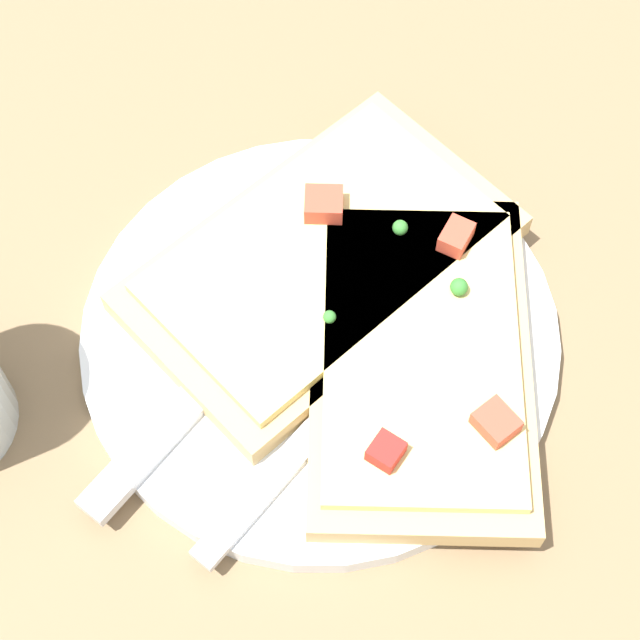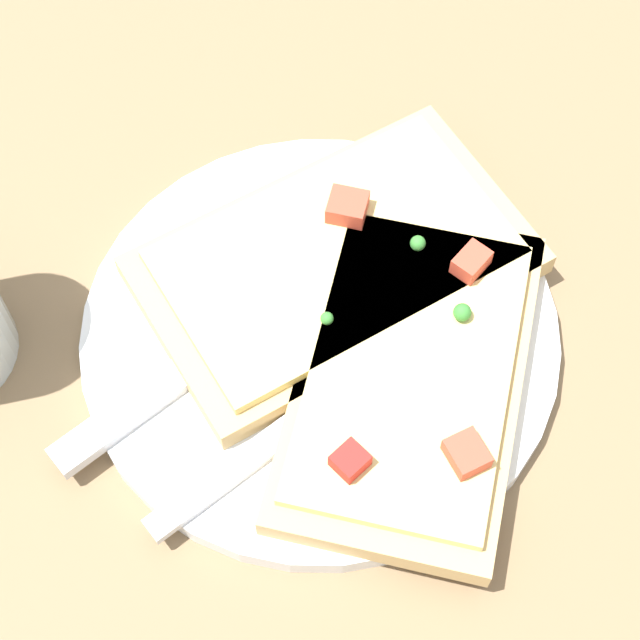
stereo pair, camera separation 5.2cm
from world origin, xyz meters
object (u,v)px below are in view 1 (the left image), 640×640
object	(u,v)px
pizza_slice_main	(321,260)
fork	(358,382)
plate	(320,335)
knife	(204,381)
pizza_slice_corner	(421,358)

from	to	relation	value
pizza_slice_main	fork	bearing A→B (deg)	-117.25
plate	pizza_slice_main	distance (m)	0.04
plate	knife	distance (m)	0.06
pizza_slice_main	pizza_slice_corner	size ratio (longest dim) A/B	0.97
knife	pizza_slice_main	xyz separation A→B (m)	(-0.01, 0.08, 0.01)
plate	fork	world-z (taller)	fork
fork	pizza_slice_main	world-z (taller)	pizza_slice_main
plate	knife	xyz separation A→B (m)	(-0.01, -0.06, 0.01)
plate	fork	bearing A→B (deg)	-7.50
knife	pizza_slice_corner	world-z (taller)	pizza_slice_corner
plate	pizza_slice_corner	size ratio (longest dim) A/B	1.17
fork	pizza_slice_corner	bearing A→B (deg)	-33.91
pizza_slice_main	pizza_slice_corner	distance (m)	0.07
plate	fork	distance (m)	0.04
plate	pizza_slice_main	size ratio (longest dim) A/B	1.21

